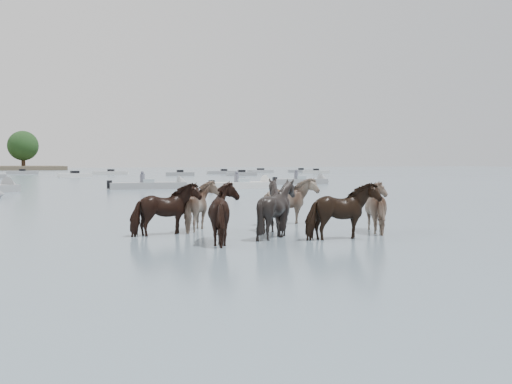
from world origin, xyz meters
name	(u,v)px	position (x,y,z in m)	size (l,w,h in m)	color
ground	(228,243)	(0.00, 0.00, 0.00)	(400.00, 400.00, 0.00)	slate
pony_herd	(271,210)	(1.69, 1.11, 0.66)	(7.48, 4.65, 1.65)	black
swimming_pony	(281,197)	(8.72, 14.56, 0.10)	(0.72, 0.44, 0.44)	black
motorboat_c	(159,186)	(5.66, 28.73, 0.22)	(6.21, 2.07, 1.92)	gray
motorboat_d	(251,185)	(12.17, 26.51, 0.23)	(5.53, 1.91, 1.92)	silver
motorboat_e	(308,181)	(20.25, 32.06, 0.23)	(5.48, 2.35, 1.92)	gray
distant_flotilla	(31,174)	(-1.06, 76.32, 0.26)	(101.01, 28.40, 0.93)	gray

